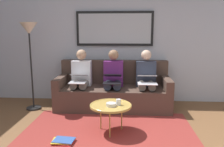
% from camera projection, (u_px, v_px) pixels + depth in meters
% --- Properties ---
extents(wall_rear, '(6.00, 0.12, 2.60)m').
position_uv_depth(wall_rear, '(115.00, 41.00, 4.91)').
color(wall_rear, '#B7BCC6').
rests_on(wall_rear, ground_plane).
extents(area_rug, '(2.60, 1.80, 0.01)m').
position_uv_depth(area_rug, '(108.00, 133.00, 3.43)').
color(area_rug, maroon).
rests_on(area_rug, ground_plane).
extents(couch, '(2.20, 0.90, 0.90)m').
position_uv_depth(couch, '(113.00, 91.00, 4.61)').
color(couch, '#4C382D').
rests_on(couch, ground_plane).
extents(framed_mirror, '(1.60, 0.05, 0.71)m').
position_uv_depth(framed_mirror, '(115.00, 29.00, 4.77)').
color(framed_mirror, black).
extents(coffee_table, '(0.62, 0.62, 0.44)m').
position_uv_depth(coffee_table, '(111.00, 106.00, 3.40)').
color(coffee_table, tan).
rests_on(coffee_table, ground_plane).
extents(cup, '(0.07, 0.07, 0.09)m').
position_uv_depth(cup, '(118.00, 102.00, 3.39)').
color(cup, silver).
rests_on(cup, coffee_table).
extents(bowl, '(0.15, 0.15, 0.05)m').
position_uv_depth(bowl, '(111.00, 105.00, 3.33)').
color(bowl, beige).
rests_on(bowl, coffee_table).
extents(person_left, '(0.38, 0.58, 1.14)m').
position_uv_depth(person_left, '(146.00, 78.00, 4.45)').
color(person_left, '#2D3342').
rests_on(person_left, couch).
extents(laptop_white, '(0.35, 0.36, 0.15)m').
position_uv_depth(laptop_white, '(147.00, 79.00, 4.21)').
color(laptop_white, white).
extents(person_middle, '(0.38, 0.58, 1.14)m').
position_uv_depth(person_middle, '(113.00, 77.00, 4.49)').
color(person_middle, '#66236B').
rests_on(person_middle, couch).
extents(laptop_black, '(0.33, 0.38, 0.16)m').
position_uv_depth(laptop_black, '(112.00, 79.00, 4.26)').
color(laptop_black, black).
extents(person_right, '(0.38, 0.58, 1.14)m').
position_uv_depth(person_right, '(81.00, 77.00, 4.54)').
color(person_right, silver).
rests_on(person_right, couch).
extents(laptop_silver, '(0.30, 0.36, 0.16)m').
position_uv_depth(laptop_silver, '(78.00, 78.00, 4.30)').
color(laptop_silver, silver).
extents(magazine_stack, '(0.31, 0.25, 0.04)m').
position_uv_depth(magazine_stack, '(63.00, 141.00, 3.13)').
color(magazine_stack, red).
rests_on(magazine_stack, ground_plane).
extents(standing_lamp, '(0.32, 0.32, 1.66)m').
position_uv_depth(standing_lamp, '(29.00, 38.00, 4.26)').
color(standing_lamp, black).
rests_on(standing_lamp, ground_plane).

